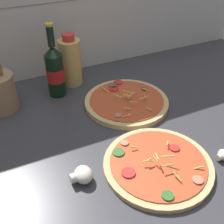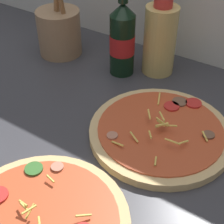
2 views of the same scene
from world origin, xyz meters
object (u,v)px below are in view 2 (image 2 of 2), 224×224
at_px(beer_bottle, 122,38).
at_px(oil_bottle, 160,39).
at_px(pizza_near, 38,224).
at_px(utensil_crock, 59,32).
at_px(pizza_far, 160,132).

relative_size(beer_bottle, oil_bottle, 1.33).
distance_m(pizza_near, utensil_crock, 0.56).
bearing_deg(utensil_crock, pizza_far, -22.05).
bearing_deg(pizza_far, pizza_near, -101.77).
distance_m(pizza_near, beer_bottle, 0.48).
relative_size(pizza_near, oil_bottle, 1.47).
distance_m(pizza_far, beer_bottle, 0.27).
relative_size(beer_bottle, utensil_crock, 1.37).
bearing_deg(pizza_far, oil_bottle, 118.78).
xyz_separation_m(pizza_far, utensil_crock, (-0.39, 0.16, 0.05)).
relative_size(pizza_near, beer_bottle, 1.10).
bearing_deg(pizza_far, beer_bottle, 139.79).
relative_size(pizza_far, utensil_crock, 1.52).
relative_size(pizza_far, oil_bottle, 1.48).
xyz_separation_m(pizza_far, beer_bottle, (-0.19, 0.16, 0.08)).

